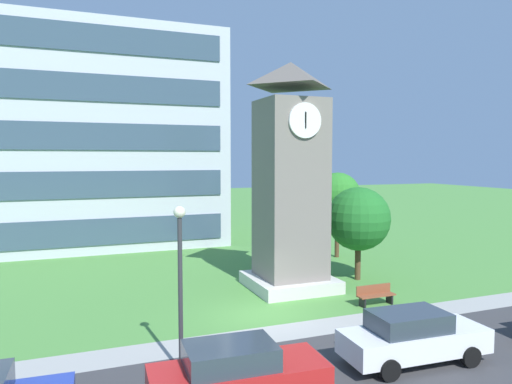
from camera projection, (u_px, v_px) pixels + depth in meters
ground_plane at (261, 315)px, 19.75m from camera, size 160.00×160.00×0.00m
kerb_strip at (282, 332)px, 17.74m from camera, size 120.00×1.60×0.01m
office_building at (82, 139)px, 35.70m from camera, size 20.40×10.35×16.00m
clock_tower at (290, 188)px, 23.50m from camera, size 4.04×4.04×11.26m
park_bench at (375, 295)px, 21.06m from camera, size 1.80×0.49×0.88m
street_lamp at (180, 268)px, 14.25m from camera, size 0.36×0.36×5.12m
tree_near_tower at (338, 196)px, 31.01m from camera, size 3.00×3.00×5.63m
tree_by_building at (358, 219)px, 25.27m from camera, size 3.42×3.42×5.02m
parked_car_red at (237, 374)px, 12.46m from camera, size 4.80×2.12×1.69m
parked_car_white at (413, 336)px, 15.07m from camera, size 4.86×2.08×1.69m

